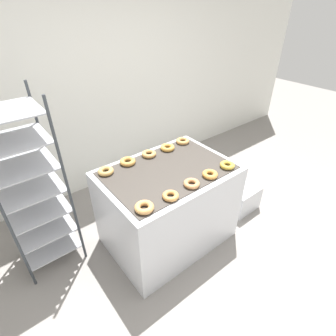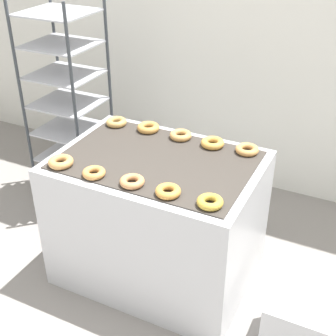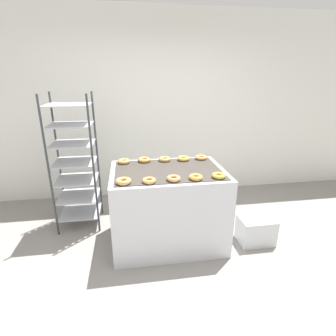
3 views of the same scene
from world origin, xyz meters
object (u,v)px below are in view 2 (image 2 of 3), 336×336
Objects in this scene: donut_near_right at (168,191)px; donut_near_leftmost at (61,162)px; donut_near_rightmost at (210,202)px; donut_far_right at (213,143)px; donut_far_center at (181,135)px; glaze_bin at (300,325)px; donut_near_left at (94,173)px; baking_rack_cart at (68,103)px; donut_far_left at (148,128)px; fryer_machine at (158,219)px; donut_far_leftmost at (116,122)px; donut_near_center at (132,181)px; donut_far_rightmost at (247,150)px.

donut_near_leftmost is at bearing 179.92° from donut_near_right.
donut_near_rightmost is 0.66m from donut_far_right.
donut_far_center is (-0.22, 0.64, 0.00)m from donut_near_right.
glaze_bin is 2.63× the size of donut_near_leftmost.
glaze_bin is at bearing -33.25° from donut_far_right.
donut_far_center is at bearing 125.94° from donut_near_rightmost.
donut_near_left is at bearing -174.01° from glaze_bin.
baking_rack_cart is at bearing 150.79° from donut_near_rightmost.
donut_far_center is at bearing -1.39° from donut_far_left.
donut_far_right is (0.24, 0.31, 0.47)m from fryer_machine.
donut_near_left is at bearing -110.57° from donut_far_center.
donut_near_left is 0.70m from donut_near_rightmost.
donut_near_rightmost is (1.54, -0.86, 0.06)m from baking_rack_cart.
donut_near_rightmost is (0.24, 0.00, 0.00)m from donut_near_right.
donut_near_left is at bearing -89.96° from donut_far_left.
baking_rack_cart is at bearing 133.71° from donut_near_left.
donut_near_leftmost reaches higher than glaze_bin.
donut_far_leftmost reaches higher than fryer_machine.
fryer_machine is 8.19× the size of donut_far_left.
donut_far_rightmost is (0.45, 0.64, 0.00)m from donut_near_center.
fryer_machine is at bearing 33.30° from donut_near_leftmost.
donut_near_center is 0.96× the size of donut_far_rightmost.
donut_far_right is at bearing -0.02° from donut_far_leftmost.
donut_near_right is (1.31, -0.87, 0.06)m from baking_rack_cart.
donut_far_leftmost is at bearing 89.89° from donut_near_leftmost.
donut_far_left is at bearing 4.24° from donut_far_leftmost.
donut_near_left is at bearing -136.92° from donut_far_rightmost.
fryer_machine is at bearing -127.55° from donut_far_right.
donut_far_left is (-0.00, 0.66, 0.00)m from donut_near_left.
fryer_machine is at bearing -27.17° from baking_rack_cart.
baking_rack_cart is 4.27× the size of glaze_bin.
donut_far_leftmost reaches higher than donut_near_center.
donut_far_center is (0.49, 0.63, -0.00)m from donut_near_leftmost.
donut_near_rightmost is (0.47, -0.31, 0.47)m from fryer_machine.
glaze_bin is at bearing 6.59° from donut_near_center.
donut_near_leftmost is 0.62m from donut_far_leftmost.
donut_near_left is at bearing -3.36° from donut_near_leftmost.
donut_near_right is 0.79m from donut_far_left.
donut_far_rightmost is (0.22, 0.01, -0.00)m from donut_far_right.
donut_near_leftmost is 1.03× the size of donut_far_rightmost.
donut_near_left is 0.96× the size of donut_near_right.
donut_near_left is at bearing -176.50° from donut_near_center.
donut_near_rightmost is at bearing -33.63° from fryer_machine.
donut_near_left is 0.79m from donut_far_right.
glaze_bin is 1.36m from donut_far_center.
donut_far_left is at bearing 137.76° from donut_near_rightmost.
donut_far_left reaches higher than donut_far_rightmost.
donut_far_right reaches higher than donut_near_rightmost.
donut_far_rightmost is (0.23, 0.64, -0.00)m from donut_near_right.
donut_near_right is at bearing -54.07° from fryer_machine.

